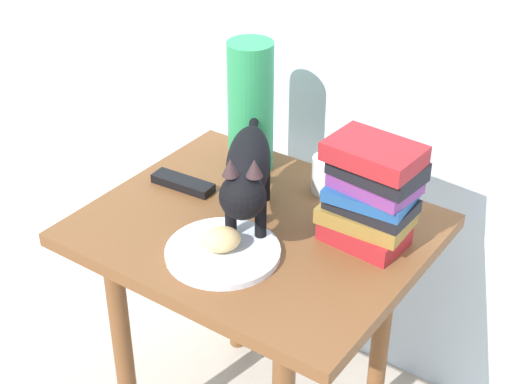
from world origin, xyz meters
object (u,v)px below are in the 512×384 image
book_stack (371,193)px  candle_jar (327,177)px  green_vase (250,107)px  tv_remote (183,183)px  plate (223,252)px  side_table (256,262)px  cat (247,171)px  bread_roll (221,240)px

book_stack → candle_jar: size_ratio=2.67×
green_vase → tv_remote: bearing=-113.1°
plate → book_stack: book_stack is taller
side_table → plate: (0.01, -0.13, 0.11)m
cat → book_stack: 0.25m
plate → green_vase: size_ratio=0.74×
side_table → tv_remote: (-0.22, 0.03, 0.11)m
bread_roll → candle_jar: bearing=82.2°
bread_roll → cat: (-0.02, 0.12, 0.09)m
candle_jar → book_stack: bearing=-35.9°
bread_roll → green_vase: bearing=116.2°
plate → book_stack: (0.21, 0.21, 0.11)m
plate → tv_remote: bearing=146.2°
book_stack → side_table: bearing=-159.8°
plate → candle_jar: 0.33m
candle_jar → tv_remote: candle_jar is taller
cat → green_vase: (-0.14, 0.21, 0.02)m
cat → tv_remote: size_ratio=2.80×
side_table → green_vase: 0.35m
cat → candle_jar: 0.24m
side_table → cat: (-0.01, -0.01, 0.23)m
plate → cat: size_ratio=0.55×
side_table → tv_remote: bearing=172.8°
book_stack → green_vase: green_vase is taller
cat → candle_jar: (0.07, 0.21, -0.09)m
bread_roll → candle_jar: size_ratio=0.94×
side_table → cat: 0.23m
side_table → bread_roll: 0.19m
side_table → candle_jar: bearing=75.2°
tv_remote → cat: bearing=-15.1°
cat → green_vase: bearing=124.1°
cat → book_stack: size_ratio=1.85×
green_vase → bread_roll: bearing=-63.8°
side_table → candle_jar: 0.25m
plate → green_vase: (-0.16, 0.32, 0.15)m
cat → tv_remote: 0.25m
bread_roll → book_stack: book_stack is taller
book_stack → candle_jar: bearing=144.1°
bread_roll → book_stack: 0.31m
cat → book_stack: (0.23, 0.09, -0.02)m
green_vase → side_table: bearing=-51.9°
book_stack → candle_jar: book_stack is taller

